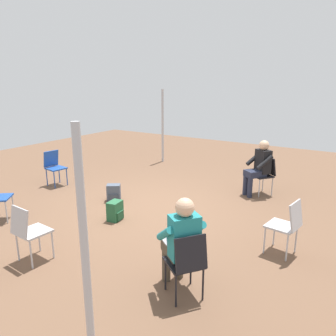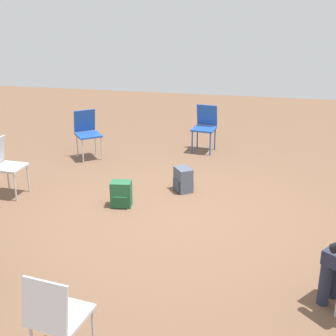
% 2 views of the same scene
% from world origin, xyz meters
% --- Properties ---
extents(ground_plane, '(15.82, 15.82, 0.00)m').
position_xyz_m(ground_plane, '(0.00, 0.00, 0.00)').
color(ground_plane, brown).
extents(chair_north, '(0.46, 0.49, 0.85)m').
position_xyz_m(chair_north, '(0.37, 2.79, 0.50)').
color(chair_north, '#B7B7BC').
rests_on(chair_north, ground).
extents(chair_east, '(0.46, 0.42, 0.85)m').
position_xyz_m(chair_east, '(2.52, -0.20, 0.50)').
color(chair_east, '#B7B7BC').
rests_on(chair_east, ground).
extents(chair_northwest, '(0.58, 0.57, 0.85)m').
position_xyz_m(chair_northwest, '(-2.14, 1.71, 0.50)').
color(chair_northwest, black).
rests_on(chair_northwest, ground).
extents(chair_northeast, '(0.57, 0.58, 0.85)m').
position_xyz_m(chair_northeast, '(2.04, 2.07, 0.50)').
color(chair_northeast, black).
rests_on(chair_northeast, ground).
extents(chair_south, '(0.45, 0.48, 0.85)m').
position_xyz_m(chair_south, '(-0.02, -2.82, 0.50)').
color(chair_south, '#1E4799').
rests_on(chair_south, ground).
extents(person_with_laptop, '(0.63, 0.64, 1.24)m').
position_xyz_m(person_with_laptop, '(1.94, 1.93, 0.69)').
color(person_with_laptop, '#4C4233').
rests_on(person_with_laptop, ground).
extents(person_in_black, '(0.63, 0.63, 1.24)m').
position_xyz_m(person_in_black, '(-2.00, 1.61, 0.69)').
color(person_in_black, '#23283D').
rests_on(person_in_black, ground).
extents(backpack_near_laptop_user, '(0.32, 0.34, 0.36)m').
position_xyz_m(backpack_near_laptop_user, '(0.04, -0.86, 0.16)').
color(backpack_near_laptop_user, '#475160').
rests_on(backpack_near_laptop_user, ground).
extents(backpack_by_empty_chair, '(0.30, 0.27, 0.36)m').
position_xyz_m(backpack_by_empty_chair, '(0.78, -0.16, 0.16)').
color(backpack_by_empty_chair, '#235B38').
rests_on(backpack_by_empty_chair, ground).
extents(tent_pole_near, '(0.07, 0.07, 2.22)m').
position_xyz_m(tent_pole_near, '(3.32, 1.82, 1.11)').
color(tent_pole_near, '#B2B2B7').
rests_on(tent_pole_near, ground).
extents(tent_pole_far, '(0.07, 0.07, 2.25)m').
position_xyz_m(tent_pole_far, '(-3.47, -1.93, 1.13)').
color(tent_pole_far, '#B2B2B7').
rests_on(tent_pole_far, ground).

